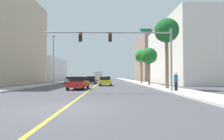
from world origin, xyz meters
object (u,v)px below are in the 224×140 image
object	(u,v)px
traffic_signal_mast	(130,44)
car_silver	(71,80)
car_yellow	(106,81)
car_red	(78,83)
palm_mid	(149,56)
palm_far	(141,56)
car_black	(91,80)
palm_near	(167,32)
delivery_truck	(99,76)
street_lamp	(53,57)
pedestrian	(176,82)
car_green	(107,78)

from	to	relation	value
traffic_signal_mast	car_silver	world-z (taller)	traffic_signal_mast
car_yellow	car_red	bearing A→B (deg)	-108.22
palm_mid	palm_far	distance (m)	7.28
traffic_signal_mast	car_black	size ratio (longest dim) A/B	2.97
palm_near	car_red	world-z (taller)	palm_near
palm_far	car_silver	world-z (taller)	palm_far
car_black	delivery_truck	bearing A→B (deg)	92.16
car_silver	car_black	distance (m)	5.31
delivery_truck	car_yellow	bearing A→B (deg)	-83.74
street_lamp	car_yellow	xyz separation A→B (m)	(9.86, -4.56, -4.32)
car_silver	car_black	size ratio (longest dim) A/B	1.10
car_red	pedestrian	world-z (taller)	pedestrian
palm_far	car_red	world-z (taller)	palm_far
street_lamp	car_green	bearing A→B (deg)	71.32
traffic_signal_mast	palm_near	distance (m)	6.38
traffic_signal_mast	palm_far	xyz separation A→B (m)	(4.44, 18.18, 0.77)
palm_far	car_green	xyz separation A→B (m)	(-6.91, 27.87, -4.65)
car_red	street_lamp	bearing A→B (deg)	121.27
car_silver	traffic_signal_mast	bearing A→B (deg)	113.69
palm_mid	car_red	bearing A→B (deg)	-145.69
palm_mid	car_green	size ratio (longest dim) A/B	1.29
car_green	car_yellow	distance (m)	33.81
car_silver	car_yellow	world-z (taller)	car_yellow
palm_near	palm_mid	distance (m)	7.54
street_lamp	car_black	bearing A→B (deg)	23.29
car_yellow	palm_mid	bearing A→B (deg)	-8.18
car_red	car_silver	world-z (taller)	car_red
car_black	palm_far	bearing A→B (deg)	-6.75
palm_far	delivery_truck	xyz separation A→B (m)	(-9.96, 27.40, -3.82)
traffic_signal_mast	palm_mid	xyz separation A→B (m)	(4.32, 10.95, 0.01)
car_green	pedestrian	xyz separation A→B (m)	(7.02, -45.67, 0.25)
car_silver	palm_mid	bearing A→B (deg)	141.18
car_green	car_silver	size ratio (longest dim) A/B	1.00
palm_mid	delivery_truck	bearing A→B (deg)	105.85
street_lamp	delivery_truck	world-z (taller)	street_lamp
delivery_truck	palm_far	bearing A→B (deg)	-68.93
car_green	delivery_truck	world-z (taller)	delivery_truck
car_yellow	delivery_truck	xyz separation A→B (m)	(-3.01, 33.34, 0.85)
car_black	pedestrian	bearing A→B (deg)	-60.37
street_lamp	car_silver	size ratio (longest dim) A/B	1.98
car_green	car_black	size ratio (longest dim) A/B	1.11
palm_near	palm_mid	bearing A→B (deg)	93.49
street_lamp	pedestrian	world-z (taller)	street_lamp
palm_far	car_red	bearing A→B (deg)	-125.57
car_silver	pedestrian	world-z (taller)	pedestrian
street_lamp	traffic_signal_mast	bearing A→B (deg)	-53.63
palm_near	car_black	size ratio (longest dim) A/B	1.99
car_green	car_silver	bearing A→B (deg)	-109.71
pedestrian	street_lamp	bearing A→B (deg)	170.18
traffic_signal_mast	delivery_truck	bearing A→B (deg)	96.90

